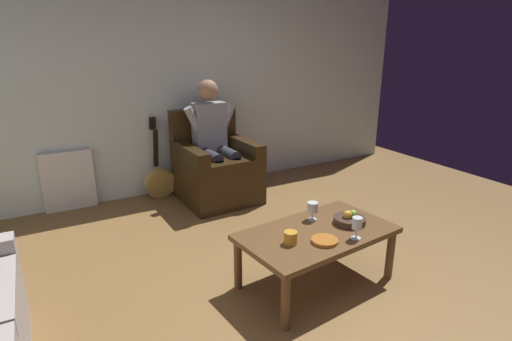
{
  "coord_description": "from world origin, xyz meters",
  "views": [
    {
      "loc": [
        1.61,
        1.91,
        1.74
      ],
      "look_at": [
        -0.07,
        -1.09,
        0.63
      ],
      "focal_mm": 28.39,
      "sensor_mm": 36.0,
      "label": 1
    }
  ],
  "objects_px": {
    "fruit_bowl": "(350,219)",
    "candle_jar": "(291,238)",
    "guitar": "(160,180)",
    "armchair": "(216,170)",
    "decorative_dish": "(325,241)",
    "person_seated": "(214,137)",
    "coffee_table": "(317,238)",
    "wine_glass_near": "(357,225)",
    "wine_glass_far": "(313,208)"
  },
  "relations": [
    {
      "from": "person_seated",
      "to": "candle_jar",
      "type": "distance_m",
      "value": 2.04
    },
    {
      "from": "coffee_table",
      "to": "decorative_dish",
      "type": "bearing_deg",
      "value": 69.27
    },
    {
      "from": "person_seated",
      "to": "guitar",
      "type": "relative_size",
      "value": 1.44
    },
    {
      "from": "person_seated",
      "to": "wine_glass_near",
      "type": "xyz_separation_m",
      "value": [
        -0.12,
        2.16,
        -0.19
      ]
    },
    {
      "from": "person_seated",
      "to": "candle_jar",
      "type": "height_order",
      "value": "person_seated"
    },
    {
      "from": "decorative_dish",
      "to": "coffee_table",
      "type": "bearing_deg",
      "value": -110.73
    },
    {
      "from": "guitar",
      "to": "wine_glass_far",
      "type": "xyz_separation_m",
      "value": [
        -0.58,
        2.1,
        0.31
      ]
    },
    {
      "from": "coffee_table",
      "to": "wine_glass_near",
      "type": "height_order",
      "value": "wine_glass_near"
    },
    {
      "from": "decorative_dish",
      "to": "guitar",
      "type": "bearing_deg",
      "value": -79.79
    },
    {
      "from": "guitar",
      "to": "decorative_dish",
      "type": "bearing_deg",
      "value": 100.21
    },
    {
      "from": "wine_glass_far",
      "to": "candle_jar",
      "type": "height_order",
      "value": "wine_glass_far"
    },
    {
      "from": "candle_jar",
      "to": "wine_glass_near",
      "type": "bearing_deg",
      "value": 159.67
    },
    {
      "from": "person_seated",
      "to": "wine_glass_near",
      "type": "distance_m",
      "value": 2.18
    },
    {
      "from": "guitar",
      "to": "person_seated",
      "type": "bearing_deg",
      "value": 148.36
    },
    {
      "from": "person_seated",
      "to": "wine_glass_near",
      "type": "relative_size",
      "value": 8.39
    },
    {
      "from": "coffee_table",
      "to": "fruit_bowl",
      "type": "relative_size",
      "value": 4.95
    },
    {
      "from": "guitar",
      "to": "candle_jar",
      "type": "distance_m",
      "value": 2.37
    },
    {
      "from": "fruit_bowl",
      "to": "candle_jar",
      "type": "relative_size",
      "value": 2.6
    },
    {
      "from": "guitar",
      "to": "wine_glass_far",
      "type": "relative_size",
      "value": 6.53
    },
    {
      "from": "armchair",
      "to": "candle_jar",
      "type": "distance_m",
      "value": 2.02
    },
    {
      "from": "fruit_bowl",
      "to": "armchair",
      "type": "bearing_deg",
      "value": -82.94
    },
    {
      "from": "armchair",
      "to": "wine_glass_near",
      "type": "xyz_separation_m",
      "value": [
        -0.11,
        2.15,
        0.19
      ]
    },
    {
      "from": "wine_glass_far",
      "to": "decorative_dish",
      "type": "bearing_deg",
      "value": 66.55
    },
    {
      "from": "armchair",
      "to": "wine_glass_near",
      "type": "bearing_deg",
      "value": 91.06
    },
    {
      "from": "armchair",
      "to": "fruit_bowl",
      "type": "xyz_separation_m",
      "value": [
        -0.24,
        1.94,
        0.12
      ]
    },
    {
      "from": "wine_glass_near",
      "to": "fruit_bowl",
      "type": "xyz_separation_m",
      "value": [
        -0.13,
        -0.21,
        -0.07
      ]
    },
    {
      "from": "fruit_bowl",
      "to": "decorative_dish",
      "type": "xyz_separation_m",
      "value": [
        0.35,
        0.14,
        -0.02
      ]
    },
    {
      "from": "armchair",
      "to": "decorative_dish",
      "type": "relative_size",
      "value": 5.47
    },
    {
      "from": "person_seated",
      "to": "wine_glass_far",
      "type": "bearing_deg",
      "value": 89.19
    },
    {
      "from": "coffee_table",
      "to": "wine_glass_far",
      "type": "relative_size",
      "value": 8.32
    },
    {
      "from": "person_seated",
      "to": "candle_jar",
      "type": "bearing_deg",
      "value": 78.86
    },
    {
      "from": "person_seated",
      "to": "decorative_dish",
      "type": "xyz_separation_m",
      "value": [
        0.11,
        2.1,
        -0.28
      ]
    },
    {
      "from": "armchair",
      "to": "person_seated",
      "type": "relative_size",
      "value": 0.75
    },
    {
      "from": "fruit_bowl",
      "to": "candle_jar",
      "type": "height_order",
      "value": "fruit_bowl"
    },
    {
      "from": "wine_glass_near",
      "to": "fruit_bowl",
      "type": "distance_m",
      "value": 0.25
    },
    {
      "from": "guitar",
      "to": "candle_jar",
      "type": "xyz_separation_m",
      "value": [
        -0.23,
        2.34,
        0.26
      ]
    },
    {
      "from": "armchair",
      "to": "fruit_bowl",
      "type": "bearing_deg",
      "value": 95.07
    },
    {
      "from": "wine_glass_near",
      "to": "candle_jar",
      "type": "relative_size",
      "value": 1.74
    },
    {
      "from": "guitar",
      "to": "fruit_bowl",
      "type": "height_order",
      "value": "guitar"
    },
    {
      "from": "wine_glass_near",
      "to": "decorative_dish",
      "type": "distance_m",
      "value": 0.25
    },
    {
      "from": "armchair",
      "to": "wine_glass_far",
      "type": "bearing_deg",
      "value": 89.18
    },
    {
      "from": "person_seated",
      "to": "armchair",
      "type": "bearing_deg",
      "value": 90.0
    },
    {
      "from": "wine_glass_far",
      "to": "fruit_bowl",
      "type": "xyz_separation_m",
      "value": [
        -0.2,
        0.19,
        -0.06
      ]
    },
    {
      "from": "person_seated",
      "to": "guitar",
      "type": "height_order",
      "value": "person_seated"
    },
    {
      "from": "wine_glass_near",
      "to": "decorative_dish",
      "type": "height_order",
      "value": "wine_glass_near"
    },
    {
      "from": "coffee_table",
      "to": "wine_glass_far",
      "type": "distance_m",
      "value": 0.25
    },
    {
      "from": "armchair",
      "to": "guitar",
      "type": "relative_size",
      "value": 1.09
    },
    {
      "from": "coffee_table",
      "to": "guitar",
      "type": "height_order",
      "value": "guitar"
    },
    {
      "from": "candle_jar",
      "to": "armchair",
      "type": "bearing_deg",
      "value": -99.24
    },
    {
      "from": "person_seated",
      "to": "fruit_bowl",
      "type": "distance_m",
      "value": 1.99
    }
  ]
}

